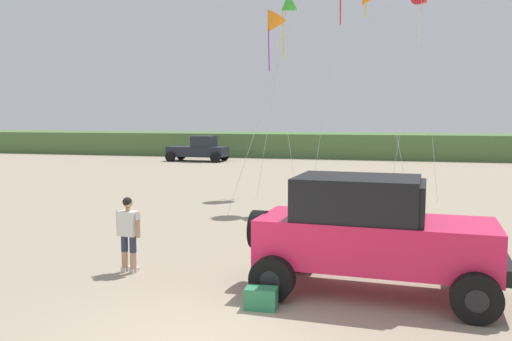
{
  "coord_description": "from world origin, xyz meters",
  "views": [
    {
      "loc": [
        2.82,
        -7.49,
        3.38
      ],
      "look_at": [
        -0.15,
        3.96,
        2.22
      ],
      "focal_mm": 37.91,
      "sensor_mm": 36.0,
      "label": 1
    }
  ],
  "objects_px": {
    "cooler_box": "(261,298)",
    "kite_green_box": "(272,24)",
    "distant_pickup": "(199,149)",
    "person_watching": "(128,230)",
    "kite_yellow_diamond": "(423,0)",
    "kite_pink_ribbon": "(287,8)",
    "jeep": "(372,232)"
  },
  "relations": [
    {
      "from": "cooler_box",
      "to": "kite_green_box",
      "type": "height_order",
      "value": "kite_green_box"
    },
    {
      "from": "distant_pickup",
      "to": "kite_green_box",
      "type": "relative_size",
      "value": 0.57
    },
    {
      "from": "distant_pickup",
      "to": "kite_green_box",
      "type": "bearing_deg",
      "value": -59.6
    },
    {
      "from": "person_watching",
      "to": "distant_pickup",
      "type": "relative_size",
      "value": 0.36
    },
    {
      "from": "kite_yellow_diamond",
      "to": "person_watching",
      "type": "bearing_deg",
      "value": -110.23
    },
    {
      "from": "kite_green_box",
      "to": "kite_pink_ribbon",
      "type": "distance_m",
      "value": 1.05
    },
    {
      "from": "person_watching",
      "to": "cooler_box",
      "type": "relative_size",
      "value": 2.98
    },
    {
      "from": "kite_green_box",
      "to": "person_watching",
      "type": "bearing_deg",
      "value": -91.11
    },
    {
      "from": "kite_yellow_diamond",
      "to": "kite_pink_ribbon",
      "type": "distance_m",
      "value": 7.72
    },
    {
      "from": "distant_pickup",
      "to": "kite_green_box",
      "type": "height_order",
      "value": "kite_green_box"
    },
    {
      "from": "kite_pink_ribbon",
      "to": "distant_pickup",
      "type": "bearing_deg",
      "value": 122.54
    },
    {
      "from": "kite_green_box",
      "to": "kite_pink_ribbon",
      "type": "xyz_separation_m",
      "value": [
        0.54,
        0.48,
        0.77
      ]
    },
    {
      "from": "jeep",
      "to": "distant_pickup",
      "type": "distance_m",
      "value": 32.74
    },
    {
      "from": "cooler_box",
      "to": "distant_pickup",
      "type": "distance_m",
      "value": 33.24
    },
    {
      "from": "kite_green_box",
      "to": "kite_pink_ribbon",
      "type": "bearing_deg",
      "value": 41.67
    },
    {
      "from": "jeep",
      "to": "kite_pink_ribbon",
      "type": "bearing_deg",
      "value": 108.08
    },
    {
      "from": "jeep",
      "to": "kite_yellow_diamond",
      "type": "relative_size",
      "value": 0.5
    },
    {
      "from": "kite_pink_ribbon",
      "to": "person_watching",
      "type": "bearing_deg",
      "value": -93.36
    },
    {
      "from": "cooler_box",
      "to": "person_watching",
      "type": "bearing_deg",
      "value": 153.52
    },
    {
      "from": "person_watching",
      "to": "kite_green_box",
      "type": "distance_m",
      "value": 14.47
    },
    {
      "from": "kite_green_box",
      "to": "distant_pickup",
      "type": "bearing_deg",
      "value": 120.4
    },
    {
      "from": "jeep",
      "to": "kite_yellow_diamond",
      "type": "height_order",
      "value": "kite_yellow_diamond"
    },
    {
      "from": "distant_pickup",
      "to": "kite_yellow_diamond",
      "type": "distance_m",
      "value": 21.16
    },
    {
      "from": "person_watching",
      "to": "kite_pink_ribbon",
      "type": "relative_size",
      "value": 0.19
    },
    {
      "from": "jeep",
      "to": "kite_yellow_diamond",
      "type": "bearing_deg",
      "value": 85.24
    },
    {
      "from": "jeep",
      "to": "kite_pink_ribbon",
      "type": "relative_size",
      "value": 0.57
    },
    {
      "from": "distant_pickup",
      "to": "kite_yellow_diamond",
      "type": "height_order",
      "value": "kite_yellow_diamond"
    },
    {
      "from": "cooler_box",
      "to": "kite_pink_ribbon",
      "type": "distance_m",
      "value": 17.09
    },
    {
      "from": "cooler_box",
      "to": "kite_green_box",
      "type": "xyz_separation_m",
      "value": [
        -3.1,
        14.39,
        7.26
      ]
    },
    {
      "from": "jeep",
      "to": "kite_yellow_diamond",
      "type": "xyz_separation_m",
      "value": [
        1.53,
        18.33,
        8.04
      ]
    },
    {
      "from": "kite_green_box",
      "to": "jeep",
      "type": "bearing_deg",
      "value": -69.22
    },
    {
      "from": "person_watching",
      "to": "cooler_box",
      "type": "xyz_separation_m",
      "value": [
        3.35,
        -1.48,
        -0.75
      ]
    }
  ]
}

